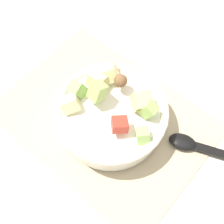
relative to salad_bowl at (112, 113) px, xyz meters
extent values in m
plane|color=silver|center=(0.02, 0.00, -0.05)|extent=(2.40, 2.40, 0.00)
cube|color=tan|center=(0.02, 0.00, -0.04)|extent=(0.43, 0.31, 0.01)
cylinder|color=white|center=(0.00, 0.00, -0.01)|extent=(0.21, 0.21, 0.06)
torus|color=white|center=(0.00, 0.00, 0.02)|extent=(0.23, 0.23, 0.02)
cube|color=beige|center=(0.05, -0.05, 0.04)|extent=(0.06, 0.05, 0.05)
cube|color=beige|center=(0.06, 0.05, 0.03)|extent=(0.05, 0.05, 0.04)
cube|color=beige|center=(0.06, -0.02, 0.04)|extent=(0.04, 0.04, 0.04)
sphere|color=brown|center=(0.02, -0.05, 0.05)|extent=(0.04, 0.04, 0.04)
cube|color=#93C160|center=(0.08, 0.02, 0.03)|extent=(0.03, 0.04, 0.04)
cube|color=#A3CC6B|center=(0.03, 0.00, 0.05)|extent=(0.03, 0.04, 0.04)
cube|color=#E5D684|center=(-0.04, -0.04, 0.04)|extent=(0.05, 0.05, 0.04)
cube|color=#BC3828|center=(-0.04, 0.03, 0.04)|extent=(0.04, 0.04, 0.03)
cube|color=#A3CC6B|center=(-0.06, -0.03, 0.04)|extent=(0.04, 0.03, 0.04)
cube|color=#A3CC6B|center=(-0.09, 0.01, 0.03)|extent=(0.04, 0.04, 0.04)
ellipsoid|color=black|center=(-0.14, -0.06, -0.03)|extent=(0.07, 0.05, 0.01)
camera|label=1|loc=(-0.20, 0.24, 0.59)|focal=52.74mm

